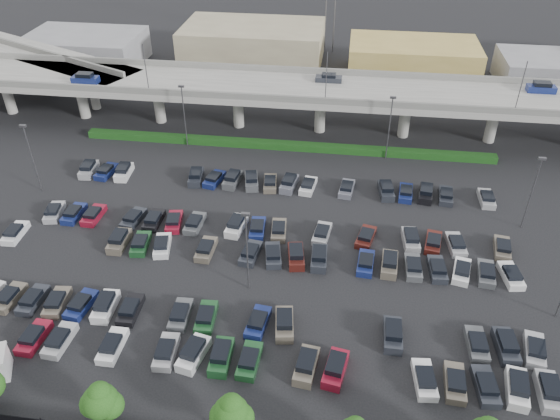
% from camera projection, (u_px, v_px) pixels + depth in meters
% --- Properties ---
extents(ground, '(280.00, 280.00, 0.00)m').
position_uv_depth(ground, '(260.00, 244.00, 67.88)').
color(ground, black).
extents(overpass, '(150.00, 13.00, 15.80)m').
position_uv_depth(overpass, '(290.00, 91.00, 89.93)').
color(overpass, gray).
rests_on(overpass, ground).
extents(on_ramp, '(50.93, 30.13, 8.80)m').
position_uv_depth(on_ramp, '(28.00, 55.00, 104.63)').
color(on_ramp, gray).
rests_on(on_ramp, ground).
extents(hedge, '(66.00, 1.60, 1.10)m').
position_uv_depth(hedge, '(285.00, 146.00, 87.89)').
color(hedge, '#113C14').
rests_on(hedge, ground).
extents(tree_row, '(65.07, 3.66, 5.94)m').
position_uv_depth(tree_row, '(215.00, 412.00, 44.23)').
color(tree_row, '#332316').
rests_on(tree_row, ground).
extents(parked_cars, '(63.03, 36.69, 1.67)m').
position_uv_depth(parked_cars, '(263.00, 258.00, 64.62)').
color(parked_cars, white).
rests_on(parked_cars, ground).
extents(light_poles, '(66.90, 48.38, 10.30)m').
position_uv_depth(light_poles, '(228.00, 191.00, 66.39)').
color(light_poles, '#47464B').
rests_on(light_poles, ground).
extents(distant_buildings, '(138.00, 24.00, 9.00)m').
position_uv_depth(distant_buildings, '(366.00, 53.00, 114.64)').
color(distant_buildings, gray).
rests_on(distant_buildings, ground).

